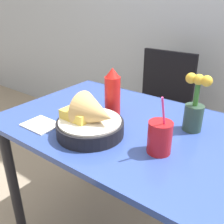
# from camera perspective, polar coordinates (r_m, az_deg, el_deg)

# --- Properties ---
(dining_table) EXTENTS (1.05, 0.72, 0.77)m
(dining_table) POSITION_cam_1_polar(r_m,az_deg,el_deg) (1.15, 2.33, -7.80)
(dining_table) COLOR #334C9E
(dining_table) RESTS_ON ground_plane
(chair_far_window) EXTENTS (0.40, 0.40, 0.92)m
(chair_far_window) POSITION_cam_1_polar(r_m,az_deg,el_deg) (1.89, 11.03, 1.58)
(chair_far_window) COLOR black
(chair_far_window) RESTS_ON ground_plane
(food_basket) EXTENTS (0.26, 0.26, 0.17)m
(food_basket) POSITION_cam_1_polar(r_m,az_deg,el_deg) (0.96, -4.67, -2.12)
(food_basket) COLOR black
(food_basket) RESTS_ON dining_table
(ketchup_bottle) EXTENTS (0.07, 0.07, 0.22)m
(ketchup_bottle) POSITION_cam_1_polar(r_m,az_deg,el_deg) (1.12, 0.11, 4.51)
(ketchup_bottle) COLOR red
(ketchup_bottle) RESTS_ON dining_table
(drink_cup) EXTENTS (0.08, 0.08, 0.22)m
(drink_cup) POSITION_cam_1_polar(r_m,az_deg,el_deg) (0.87, 10.82, -5.93)
(drink_cup) COLOR red
(drink_cup) RESTS_ON dining_table
(flower_vase) EXTENTS (0.10, 0.08, 0.23)m
(flower_vase) POSITION_cam_1_polar(r_m,az_deg,el_deg) (1.03, 18.36, 0.98)
(flower_vase) COLOR #2D4738
(flower_vase) RESTS_ON dining_table
(napkin) EXTENTS (0.14, 0.12, 0.01)m
(napkin) POSITION_cam_1_polar(r_m,az_deg,el_deg) (1.10, -15.96, -2.80)
(napkin) COLOR white
(napkin) RESTS_ON dining_table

